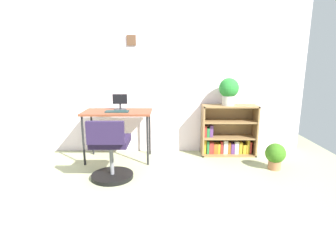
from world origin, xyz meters
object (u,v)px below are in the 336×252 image
object	(u,v)px
monitor	(120,103)
keyboard	(117,111)
potted_plant_on_shelf	(228,90)
office_chair	(110,153)
desk	(117,116)
potted_plant_floor	(275,155)
bookshelf_low	(227,133)

from	to	relation	value
monitor	keyboard	distance (m)	0.21
potted_plant_on_shelf	office_chair	bearing A→B (deg)	-150.00
desk	potted_plant_floor	world-z (taller)	desk
office_chair	potted_plant_on_shelf	bearing A→B (deg)	30.00
office_chair	potted_plant_floor	size ratio (longest dim) A/B	2.16
office_chair	potted_plant_floor	xyz separation A→B (m)	(2.13, 0.33, -0.14)
desk	monitor	distance (m)	0.20
monitor	bookshelf_low	distance (m)	1.70
desk	bookshelf_low	bearing A→B (deg)	8.78
keyboard	bookshelf_low	bearing A→B (deg)	11.51
monitor	keyboard	xyz separation A→B (m)	(-0.02, -0.18, -0.09)
potted_plant_floor	desk	bearing A→B (deg)	169.96
bookshelf_low	potted_plant_on_shelf	world-z (taller)	potted_plant_on_shelf
potted_plant_on_shelf	bookshelf_low	bearing A→B (deg)	67.65
office_chair	monitor	bearing A→B (deg)	90.29
office_chair	potted_plant_on_shelf	world-z (taller)	potted_plant_on_shelf
desk	bookshelf_low	size ratio (longest dim) A/B	1.17
office_chair	keyboard	bearing A→B (deg)	91.78
bookshelf_low	monitor	bearing A→B (deg)	-174.71
potted_plant_on_shelf	keyboard	bearing A→B (deg)	-170.08
keyboard	office_chair	size ratio (longest dim) A/B	0.42
potted_plant_floor	potted_plant_on_shelf	bearing A→B (deg)	132.37
keyboard	monitor	bearing A→B (deg)	85.11
monitor	potted_plant_floor	distance (m)	2.28
office_chair	potted_plant_on_shelf	distance (m)	1.96
monitor	potted_plant_floor	bearing A→B (deg)	-12.86
monitor	bookshelf_low	bearing A→B (deg)	5.29
desk	office_chair	size ratio (longest dim) A/B	1.24
desk	keyboard	size ratio (longest dim) A/B	2.99
bookshelf_low	potted_plant_on_shelf	xyz separation A→B (m)	(-0.02, -0.05, 0.67)
bookshelf_low	potted_plant_floor	bearing A→B (deg)	-51.08
keyboard	potted_plant_on_shelf	world-z (taller)	potted_plant_on_shelf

